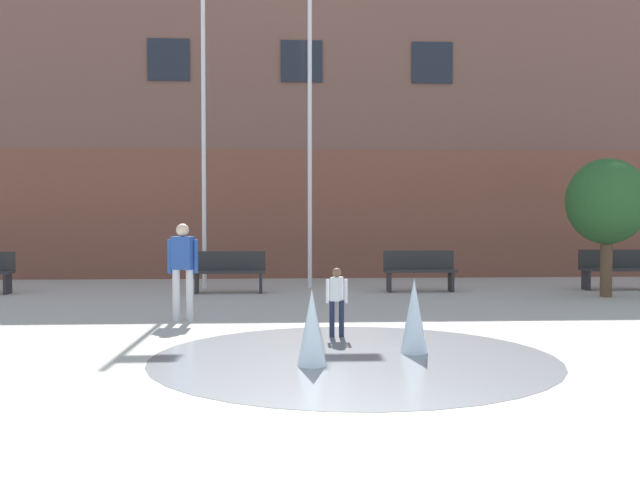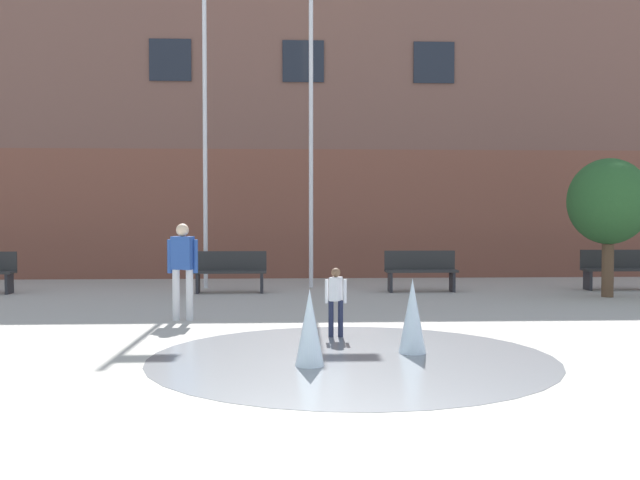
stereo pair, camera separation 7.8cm
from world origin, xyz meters
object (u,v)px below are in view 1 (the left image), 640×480
Objects in this scene: flagpole_right at (311,90)px; street_tree_near_building at (607,202)px; adult_near_bench at (183,264)px; child_with_pink_shirt at (337,297)px; flagpole_left at (205,90)px; park_bench_center at (229,271)px; park_bench_far_right at (615,269)px; park_bench_near_trashcan at (420,270)px.

street_tree_near_building is at bearing -20.68° from flagpole_right.
adult_near_bench is 2.99m from child_with_pink_shirt.
flagpole_left is 3.00× the size of street_tree_near_building.
flagpole_left reaches higher than adult_near_bench.
adult_near_bench is (-0.47, -4.22, 0.45)m from park_bench_center.
park_bench_center is 8.82m from park_bench_far_right.
park_bench_center and park_bench_near_trashcan have the same top height.
adult_near_bench is at bearing -154.47° from park_bench_far_right.
park_bench_center is at bearing 171.18° from street_tree_near_building.
adult_near_bench is 0.55× the size of street_tree_near_building.
flagpole_left is (-0.62, 1.07, 4.12)m from park_bench_center.
park_bench_far_right is 9.27m from child_with_pink_shirt.
park_bench_near_trashcan is 0.18× the size of flagpole_right.
flagpole_left is (-4.86, 1.04, 4.12)m from park_bench_near_trashcan.
park_bench_near_trashcan is 0.55× the size of street_tree_near_building.
park_bench_near_trashcan is 4.91m from flagpole_right.
child_with_pink_shirt is (2.39, -1.76, -0.35)m from adult_near_bench.
flagpole_right is (-6.96, 0.86, 4.16)m from park_bench_far_right.
flagpole_left is 2.47m from flagpole_right.
street_tree_near_building is at bearing -18.85° from park_bench_near_trashcan.
adult_near_bench is at bearing -113.78° from flagpole_right.
adult_near_bench is 9.01m from street_tree_near_building.
park_bench_far_right is at bearing 1.37° from park_bench_center.
park_bench_center is 1.01× the size of adult_near_bench.
park_bench_center is 1.62× the size of child_with_pink_shirt.
flagpole_left reaches higher than park_bench_far_right.
street_tree_near_building is (7.96, -1.24, 1.51)m from park_bench_center.
street_tree_near_building is at bearing -15.04° from flagpole_left.
flagpole_right reaches higher than adult_near_bench.
park_bench_near_trashcan is at bearing -12.03° from flagpole_left.
park_bench_far_right is 0.18× the size of flagpole_left.
street_tree_near_building is (-0.85, -1.45, 1.51)m from park_bench_far_right.
child_with_pink_shirt is at bearing -138.09° from park_bench_far_right.
child_with_pink_shirt is at bearing -111.23° from park_bench_near_trashcan.
adult_near_bench is 1.61× the size of child_with_pink_shirt.
child_with_pink_shirt is 8.14m from flagpole_right.
child_with_pink_shirt is at bearing -70.26° from flagpole_left.
child_with_pink_shirt reaches higher than park_bench_center.
park_bench_far_right is 0.55× the size of street_tree_near_building.
park_bench_center is 4.30m from flagpole_left.
flagpole_left is at bearing 119.96° from park_bench_center.
child_with_pink_shirt is (-6.90, -6.19, 0.10)m from park_bench_far_right.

